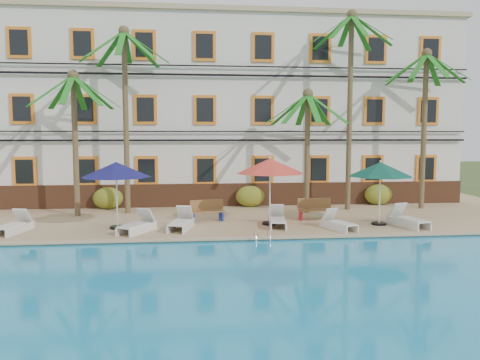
{
  "coord_description": "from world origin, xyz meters",
  "views": [
    {
      "loc": [
        -2.18,
        -17.28,
        3.95
      ],
      "look_at": [
        -0.1,
        3.0,
        2.0
      ],
      "focal_mm": 35.0,
      "sensor_mm": 36.0,
      "label": 1
    }
  ],
  "objects": [
    {
      "name": "palm_a",
      "position": [
        -7.46,
        4.68,
        4.57
      ],
      "size": [
        4.13,
        4.13,
        6.64
      ],
      "color": "brown",
      "rests_on": "pool_deck"
    },
    {
      "name": "pool_coping",
      "position": [
        0.0,
        -0.9,
        0.28
      ],
      "size": [
        30.0,
        0.35,
        0.06
      ],
      "primitive_type": "cube",
      "color": "tan",
      "rests_on": "pool_deck"
    },
    {
      "name": "lounger_b",
      "position": [
        -4.29,
        0.7,
        0.53
      ],
      "size": [
        1.43,
        1.93,
        0.87
      ],
      "color": "silver",
      "rests_on": "pool_deck"
    },
    {
      "name": "umbrella_green",
      "position": [
        5.53,
        1.19,
        2.54
      ],
      "size": [
        2.69,
        2.69,
        2.68
      ],
      "color": "black",
      "rests_on": "pool_deck"
    },
    {
      "name": "lounger_c",
      "position": [
        -2.63,
        1.07,
        0.54
      ],
      "size": [
        1.07,
        1.98,
        0.89
      ],
      "color": "silver",
      "rests_on": "pool_deck"
    },
    {
      "name": "bench_left",
      "position": [
        -1.59,
        2.7,
        0.72
      ],
      "size": [
        1.57,
        0.88,
        0.93
      ],
      "color": "olive",
      "rests_on": "pool_deck"
    },
    {
      "name": "bench_right",
      "position": [
        3.2,
        2.7,
        0.72
      ],
      "size": [
        1.51,
        0.51,
        0.93
      ],
      "color": "olive",
      "rests_on": "pool_deck"
    },
    {
      "name": "pool_deck",
      "position": [
        0.0,
        5.0,
        0.12
      ],
      "size": [
        30.0,
        12.0,
        0.25
      ],
      "primitive_type": "cube",
      "color": "tan",
      "rests_on": "ground"
    },
    {
      "name": "swimming_pool",
      "position": [
        0.0,
        -7.0,
        0.1
      ],
      "size": [
        26.0,
        12.0,
        0.2
      ],
      "primitive_type": "cube",
      "color": "#1A92C8",
      "rests_on": "ground"
    },
    {
      "name": "lounger_f",
      "position": [
        6.53,
        0.72,
        0.54
      ],
      "size": [
        1.14,
        2.03,
        0.91
      ],
      "color": "silver",
      "rests_on": "pool_deck"
    },
    {
      "name": "pool_ladder",
      "position": [
        0.28,
        -1.0,
        0.25
      ],
      "size": [
        0.54,
        0.74,
        0.74
      ],
      "color": "silver",
      "rests_on": "ground"
    },
    {
      "name": "shrub_right",
      "position": [
        7.71,
        6.6,
        0.8
      ],
      "size": [
        1.5,
        0.9,
        1.1
      ],
      "primitive_type": "ellipsoid",
      "color": "#2D601B",
      "rests_on": "pool_deck"
    },
    {
      "name": "palm_b",
      "position": [
        -5.26,
        5.27,
        5.8
      ],
      "size": [
        4.13,
        4.13,
        8.75
      ],
      "color": "brown",
      "rests_on": "pool_deck"
    },
    {
      "name": "palm_e",
      "position": [
        9.43,
        5.25,
        5.37
      ],
      "size": [
        4.13,
        4.13,
        7.99
      ],
      "color": "brown",
      "rests_on": "pool_deck"
    },
    {
      "name": "palm_d",
      "position": [
        5.57,
        5.29,
        6.37
      ],
      "size": [
        4.13,
        4.13,
        9.76
      ],
      "color": "brown",
      "rests_on": "pool_deck"
    },
    {
      "name": "umbrella_red",
      "position": [
        1.02,
        1.74,
        2.67
      ],
      "size": [
        2.84,
        2.84,
        2.84
      ],
      "color": "black",
      "rests_on": "pool_deck"
    },
    {
      "name": "ground",
      "position": [
        0.0,
        0.0,
        0.0
      ],
      "size": [
        100.0,
        100.0,
        0.0
      ],
      "primitive_type": "plane",
      "color": "#384C23",
      "rests_on": "ground"
    },
    {
      "name": "hotel_building",
      "position": [
        0.0,
        9.98,
        5.37
      ],
      "size": [
        25.4,
        6.44,
        10.22
      ],
      "color": "silver",
      "rests_on": "pool_deck"
    },
    {
      "name": "shrub_mid",
      "position": [
        0.81,
        6.6,
        0.8
      ],
      "size": [
        1.5,
        0.9,
        1.1
      ],
      "primitive_type": "ellipsoid",
      "color": "#2D601B",
      "rests_on": "pool_deck"
    },
    {
      "name": "lounger_a",
      "position": [
        -8.98,
        1.1,
        0.53
      ],
      "size": [
        1.05,
        1.92,
        0.86
      ],
      "color": "silver",
      "rests_on": "pool_deck"
    },
    {
      "name": "lounger_e",
      "position": [
        3.54,
        0.44,
        0.51
      ],
      "size": [
        1.16,
        1.78,
        0.79
      ],
      "color": "silver",
      "rests_on": "pool_deck"
    },
    {
      "name": "palm_c",
      "position": [
        3.29,
        4.59,
        4.13
      ],
      "size": [
        4.13,
        4.13,
        5.9
      ],
      "color": "brown",
      "rests_on": "pool_deck"
    },
    {
      "name": "lounger_d",
      "position": [
        1.25,
        1.27,
        0.53
      ],
      "size": [
        0.86,
        1.87,
        0.85
      ],
      "color": "silver",
      "rests_on": "pool_deck"
    },
    {
      "name": "shrub_left",
      "position": [
        -6.42,
        6.6,
        0.8
      ],
      "size": [
        1.5,
        0.9,
        1.1
      ],
      "primitive_type": "ellipsoid",
      "color": "#2D601B",
      "rests_on": "pool_deck"
    },
    {
      "name": "umbrella_blue",
      "position": [
        -5.16,
        1.51,
        2.59
      ],
      "size": [
        2.74,
        2.74,
        2.74
      ],
      "color": "black",
      "rests_on": "pool_deck"
    }
  ]
}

